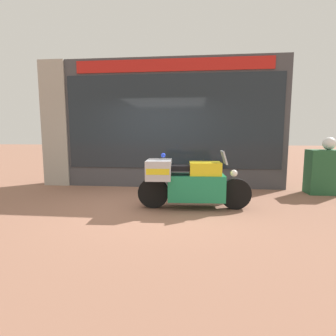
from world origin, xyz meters
name	(u,v)px	position (x,y,z in m)	size (l,w,h in m)	color
ground_plane	(149,204)	(0.00, 0.00, 0.00)	(60.00, 60.00, 0.00)	#8E604C
shop_building	(148,124)	(-0.37, 2.00, 1.76)	(6.77, 0.55, 3.50)	#424247
window_display	(171,169)	(0.30, 2.03, 0.49)	(5.57, 0.30, 2.07)	slate
paramedic_motorcycle	(188,181)	(0.82, -0.19, 0.56)	(2.25, 0.72, 1.16)	black
utility_cabinet	(322,172)	(4.11, 1.44, 0.55)	(0.72, 0.49, 1.09)	#235633
white_helmet	(329,143)	(4.22, 1.46, 1.25)	(0.31, 0.31, 0.31)	white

